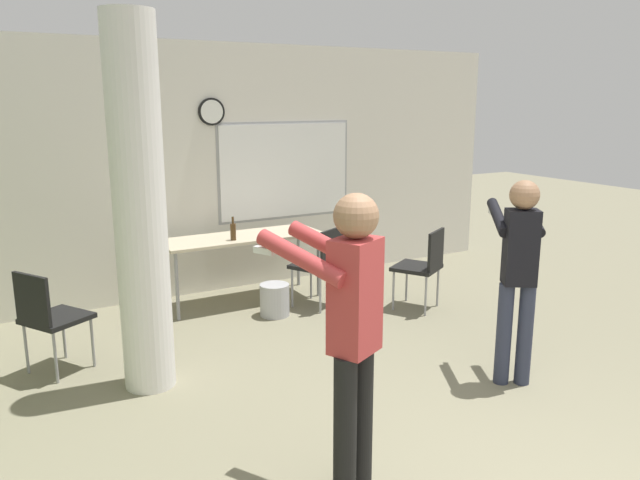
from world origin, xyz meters
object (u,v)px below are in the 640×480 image
object	(u,v)px
folding_table	(242,241)
chair_near_pillar	(49,314)
person_playing_front	(350,325)
bottle_on_table	(233,231)
chair_mid_room	(423,263)
chair_table_right	(321,261)
person_playing_side	(518,266)

from	to	relation	value
folding_table	chair_near_pillar	world-z (taller)	chair_near_pillar
chair_near_pillar	person_playing_front	xyz separation A→B (m)	(1.24, -2.54, 0.51)
folding_table	person_playing_front	distance (m)	3.61
bottle_on_table	person_playing_front	xyz separation A→B (m)	(-0.67, -3.36, 0.18)
bottle_on_table	chair_mid_room	xyz separation A→B (m)	(1.70, -1.05, -0.32)
bottle_on_table	person_playing_front	size ratio (longest dim) A/B	0.14
chair_near_pillar	person_playing_front	world-z (taller)	person_playing_front
bottle_on_table	chair_table_right	size ratio (longest dim) A/B	0.29
chair_table_right	bottle_on_table	bearing A→B (deg)	150.87
chair_table_right	chair_mid_room	world-z (taller)	same
chair_mid_room	person_playing_front	bearing A→B (deg)	-135.80
bottle_on_table	person_playing_side	xyz separation A→B (m)	(1.21, -2.77, 0.11)
chair_near_pillar	person_playing_side	world-z (taller)	person_playing_side
bottle_on_table	chair_mid_room	world-z (taller)	bottle_on_table
chair_table_right	person_playing_side	size ratio (longest dim) A/B	0.54
chair_mid_room	chair_table_right	bearing A→B (deg)	146.12
chair_table_right	person_playing_front	size ratio (longest dim) A/B	0.50
bottle_on_table	chair_table_right	xyz separation A→B (m)	(0.81, -0.45, -0.32)
bottle_on_table	person_playing_front	distance (m)	3.43
chair_near_pillar	person_playing_side	distance (m)	3.72
folding_table	chair_table_right	distance (m)	0.90
chair_table_right	person_playing_front	world-z (taller)	person_playing_front
folding_table	person_playing_side	distance (m)	3.11
chair_near_pillar	person_playing_front	size ratio (longest dim) A/B	0.50
folding_table	person_playing_side	world-z (taller)	person_playing_side
chair_table_right	person_playing_side	distance (m)	2.39
folding_table	bottle_on_table	distance (m)	0.26
bottle_on_table	chair_near_pillar	bearing A→B (deg)	-157.01
person_playing_side	chair_table_right	bearing A→B (deg)	99.99
chair_mid_room	bottle_on_table	bearing A→B (deg)	148.32
folding_table	person_playing_front	xyz separation A→B (m)	(-0.83, -3.50, 0.33)
chair_mid_room	chair_near_pillar	bearing A→B (deg)	176.28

